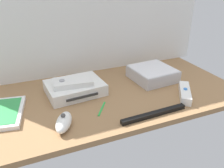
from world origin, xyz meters
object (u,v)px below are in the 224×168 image
Objects in this scene: game_console at (75,88)px; remote_wand at (185,93)px; remote_classic_pad at (73,82)px; sensor_bar at (154,114)px; mini_computer at (152,74)px; game_case at (1,114)px; remote_nunchuk at (64,122)px; stylus_pen at (102,108)px.

game_console reaches higher than remote_wand.
remote_classic_pad is 0.63× the size of sensor_bar.
sensor_bar is (-14.44, -24.85, -1.94)cm from mini_computer.
game_console is at bearing 22.88° from game_case.
remote_classic_pad is at bearing 128.67° from sensor_bar.
mini_computer is 1.68× the size of remote_nunchuk.
mini_computer reaches higher than game_case.
game_case is at bearing 164.62° from stylus_pen.
stylus_pen is at bearing -5.71° from game_case.
remote_wand is 46.19cm from remote_nunchuk.
remote_nunchuk is at bearing -29.07° from game_case.
mini_computer reaches higher than sensor_bar.
remote_wand is 1.59× the size of stylus_pen.
game_console is at bearing -172.31° from remote_wand.
mini_computer reaches higher than remote_nunchuk.
sensor_bar is 2.67× the size of stylus_pen.
stylus_pen is at bearing 142.10° from sensor_bar.
remote_wand is (37.49, -18.64, -0.69)cm from game_console.
game_case is at bearing -171.61° from game_console.
stylus_pen is at bearing 46.06° from remote_nunchuk.
remote_wand is at bearing 18.94° from sensor_bar.
stylus_pen is at bearing -74.87° from game_console.
mini_computer is 32.39cm from stylus_pen.
mini_computer is 1.28× the size of remote_wand.
remote_nunchuk reaches higher than stylus_pen.
mini_computer is at bearing 133.97° from remote_wand.
game_case is 1.38× the size of remote_classic_pad.
remote_wand is at bearing -6.53° from stylus_pen.
game_console is 22.22cm from remote_nunchuk.
mini_computer is 2.03× the size of stylus_pen.
game_console reaches higher than game_case.
remote_classic_pad is at bearing 20.55° from game_case.
remote_nunchuk is 1.21× the size of stylus_pen.
game_case is at bearing 166.06° from remote_nunchuk.
game_console reaches higher than stylus_pen.
mini_computer is at bearing 14.98° from game_case.
remote_classic_pad is (-38.37, 17.34, 3.90)cm from remote_wand.
game_console is 2.04× the size of remote_nunchuk.
game_console is 1.06× the size of game_case.
mini_computer is 1.20× the size of remote_classic_pad.
game_case is 50.16cm from sensor_bar.
remote_nunchuk is 0.72× the size of remote_classic_pad.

